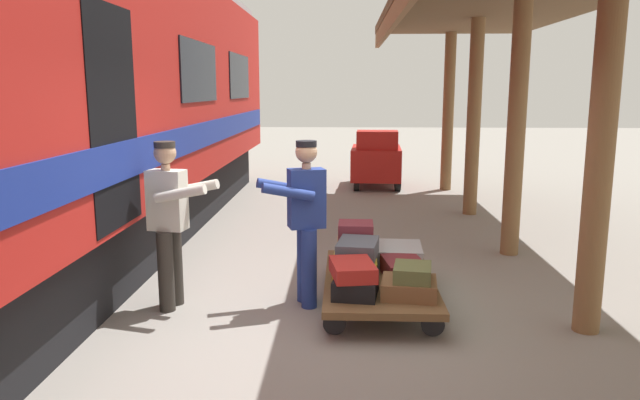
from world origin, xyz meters
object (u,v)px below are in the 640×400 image
suitcase_brown_leather (409,288)px  suitcase_slate_roller (358,249)px  suitcase_maroon_trunk (403,269)px  suitcase_tan_vintage (354,252)px  suitcase_burgundy_valise (356,233)px  porter_in_overalls (305,217)px  baggage_tug (376,160)px  suitcase_gray_aluminum (398,254)px  suitcase_yellow_case (355,267)px  suitcase_black_hardshell (356,286)px  luggage_cart (379,281)px  porter_by_door (170,219)px  suitcase_olive_duffel (413,273)px  suitcase_red_plastic (353,269)px

suitcase_brown_leather → suitcase_slate_roller: size_ratio=0.93×
suitcase_maroon_trunk → suitcase_tan_vintage: bearing=-48.6°
suitcase_burgundy_valise → porter_in_overalls: bearing=47.8°
suitcase_burgundy_valise → baggage_tug: 7.08m
suitcase_gray_aluminum → baggage_tug: 7.02m
suitcase_brown_leather → suitcase_yellow_case: suitcase_yellow_case is taller
suitcase_tan_vintage → suitcase_burgundy_valise: bearing=112.9°
suitcase_black_hardshell → suitcase_yellow_case: suitcase_yellow_case is taller
luggage_cart → porter_by_door: (2.11, 0.21, 0.68)m
suitcase_olive_duffel → suitcase_burgundy_valise: (0.51, -1.10, 0.11)m
suitcase_maroon_trunk → baggage_tug: (-0.10, -7.59, 0.25)m
suitcase_brown_leather → porter_in_overalls: bearing=-26.7°
suitcase_brown_leather → porter_by_door: (2.36, -0.36, 0.56)m
suitcase_brown_leather → suitcase_tan_vintage: suitcase_tan_vintage is taller
suitcase_gray_aluminum → suitcase_brown_leather: (0.00, 1.14, -0.01)m
suitcase_black_hardshell → suitcase_tan_vintage: 1.14m
suitcase_yellow_case → suitcase_red_plastic: (0.03, 0.55, 0.15)m
luggage_cart → porter_in_overalls: size_ratio=1.21×
suitcase_olive_duffel → suitcase_slate_roller: bearing=-50.4°
luggage_cart → suitcase_yellow_case: suitcase_yellow_case is taller
suitcase_red_plastic → suitcase_brown_leather: bearing=178.2°
suitcase_yellow_case → suitcase_tan_vintage: (-0.00, -0.57, 0.01)m
suitcase_brown_leather → suitcase_yellow_case: (0.50, -0.57, 0.02)m
suitcase_slate_roller → suitcase_burgundy_valise: bearing=-88.6°
suitcase_yellow_case → suitcase_red_plastic: 0.57m
luggage_cart → suitcase_gray_aluminum: size_ratio=3.32×
suitcase_maroon_trunk → suitcase_burgundy_valise: size_ratio=1.40×
suitcase_olive_duffel → porter_in_overalls: size_ratio=0.24×
suitcase_maroon_trunk → suitcase_tan_vintage: size_ratio=0.95×
suitcase_yellow_case → baggage_tug: 7.61m
suitcase_gray_aluminum → suitcase_maroon_trunk: bearing=90.0°
baggage_tug → suitcase_gray_aluminum: bearing=89.2°
suitcase_black_hardshell → suitcase_red_plastic: 0.16m
suitcase_red_plastic → suitcase_slate_roller: suitcase_slate_roller is taller
suitcase_gray_aluminum → suitcase_yellow_case: size_ratio=1.25×
luggage_cart → porter_by_door: 2.23m
suitcase_olive_duffel → suitcase_tan_vintage: bearing=-65.1°
suitcase_slate_roller → porter_in_overalls: bearing=9.4°
suitcase_gray_aluminum → suitcase_red_plastic: 1.25m
luggage_cart → suitcase_olive_duffel: 0.69m
suitcase_yellow_case → suitcase_olive_duffel: suitcase_olive_duffel is taller
porter_in_overalls → baggage_tug: bearing=-98.3°
luggage_cart → suitcase_burgundy_valise: 0.70m
luggage_cart → suitcase_red_plastic: size_ratio=3.76×
suitcase_gray_aluminum → porter_in_overalls: size_ratio=0.37×
suitcase_slate_roller → baggage_tug: bearing=-94.3°
suitcase_yellow_case → suitcase_slate_roller: suitcase_slate_roller is taller
suitcase_gray_aluminum → suitcase_slate_roller: size_ratio=1.13×
suitcase_tan_vintage → suitcase_gray_aluminum: bearing=180.0°
luggage_cart → suitcase_maroon_trunk: suitcase_maroon_trunk is taller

